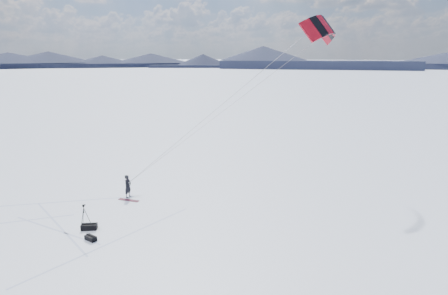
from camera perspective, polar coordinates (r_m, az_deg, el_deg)
The scene contains 9 objects.
ground at distance 27.04m, azimuth -19.29°, elevation -10.19°, with size 1800.00×1800.00×0.00m, color white.
horizon_hills at distance 26.04m, azimuth -19.79°, elevation -4.35°, with size 704.84×706.81×8.00m.
snow_tracks at distance 27.88m, azimuth -21.80°, elevation -9.66°, with size 13.93×10.25×0.01m.
snowkiter at distance 30.11m, azimuth -14.34°, elevation -7.33°, with size 0.65×0.43×1.78m, color black.
snowboard at distance 29.45m, azimuth -14.32°, elevation -7.77°, with size 1.67×0.31×0.04m, color maroon.
tripod at distance 26.00m, azimuth -20.55°, elevation -9.15°, with size 0.67×0.64×1.38m.
gear_bag_a at distance 25.48m, azimuth -19.86°, elevation -11.29°, with size 1.05×0.92×0.43m.
gear_bag_b at distance 24.12m, azimuth -19.66°, elevation -12.85°, with size 0.77×0.43×0.34m.
power_kite at distance 22.16m, azimuth 14.37°, elevation 16.80°, with size 14.95×4.75×11.69m.
Camera 1 is at (18.92, -16.11, 10.67)m, focal length 30.00 mm.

